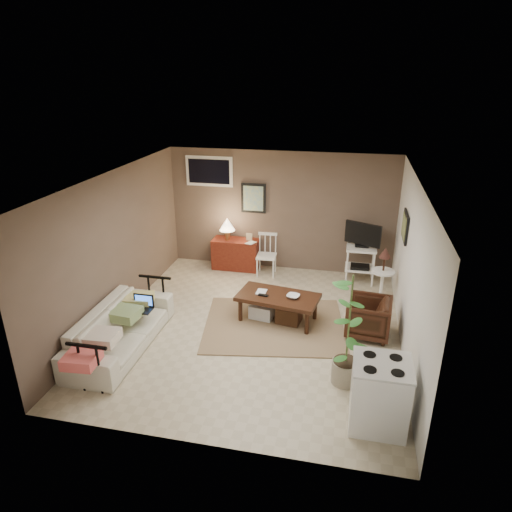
% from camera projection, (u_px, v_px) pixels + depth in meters
% --- Properties ---
extents(floor, '(5.00, 5.00, 0.00)m').
position_uv_depth(floor, '(254.00, 328.00, 7.27)').
color(floor, '#C1B293').
rests_on(floor, ground).
extents(art_back, '(0.50, 0.03, 0.60)m').
position_uv_depth(art_back, '(253.00, 198.00, 9.07)').
color(art_back, black).
extents(art_right, '(0.03, 0.60, 0.45)m').
position_uv_depth(art_right, '(405.00, 226.00, 7.21)').
color(art_right, black).
extents(window, '(0.96, 0.03, 0.60)m').
position_uv_depth(window, '(209.00, 171.00, 9.05)').
color(window, white).
extents(rug, '(2.47, 2.10, 0.02)m').
position_uv_depth(rug, '(274.00, 325.00, 7.34)').
color(rug, '#8B7051').
rests_on(rug, floor).
extents(coffee_table, '(1.38, 0.86, 0.49)m').
position_uv_depth(coffee_table, '(277.00, 306.00, 7.39)').
color(coffee_table, '#351B0E').
rests_on(coffee_table, floor).
extents(sofa, '(0.61, 2.09, 0.82)m').
position_uv_depth(sofa, '(120.00, 322.00, 6.63)').
color(sofa, beige).
rests_on(sofa, floor).
extents(sofa_pillows, '(0.40, 1.99, 0.14)m').
position_uv_depth(sofa_pillows, '(114.00, 326.00, 6.37)').
color(sofa_pillows, beige).
rests_on(sofa_pillows, sofa).
extents(sofa_end_rails, '(0.56, 2.09, 0.70)m').
position_uv_depth(sofa_end_rails, '(128.00, 327.00, 6.63)').
color(sofa_end_rails, black).
rests_on(sofa_end_rails, floor).
extents(laptop, '(0.32, 0.23, 0.22)m').
position_uv_depth(laptop, '(143.00, 305.00, 6.87)').
color(laptop, black).
rests_on(laptop, sofa).
extents(red_console, '(0.93, 0.42, 1.08)m').
position_uv_depth(red_console, '(235.00, 251.00, 9.34)').
color(red_console, maroon).
rests_on(red_console, floor).
extents(spindle_chair, '(0.39, 0.39, 0.83)m').
position_uv_depth(spindle_chair, '(267.00, 256.00, 9.05)').
color(spindle_chair, white).
rests_on(spindle_chair, floor).
extents(tv_stand, '(0.67, 0.46, 1.19)m').
position_uv_depth(tv_stand, '(361.00, 251.00, 8.64)').
color(tv_stand, white).
rests_on(tv_stand, floor).
extents(side_table, '(0.40, 0.40, 1.06)m').
position_uv_depth(side_table, '(383.00, 270.00, 7.77)').
color(side_table, white).
rests_on(side_table, floor).
extents(armchair, '(0.66, 0.70, 0.66)m').
position_uv_depth(armchair, '(368.00, 316.00, 6.97)').
color(armchair, black).
rests_on(armchair, floor).
extents(potted_plant, '(0.39, 0.39, 1.57)m').
position_uv_depth(potted_plant, '(349.00, 327.00, 5.70)').
color(potted_plant, gray).
rests_on(potted_plant, floor).
extents(stove, '(0.64, 0.60, 0.84)m').
position_uv_depth(stove, '(379.00, 394.00, 5.14)').
color(stove, white).
rests_on(stove, floor).
extents(bowl, '(0.21, 0.09, 0.20)m').
position_uv_depth(bowl, '(293.00, 292.00, 7.20)').
color(bowl, '#351B0E').
rests_on(bowl, coffee_table).
extents(book_table, '(0.16, 0.02, 0.22)m').
position_uv_depth(book_table, '(257.00, 286.00, 7.39)').
color(book_table, '#351B0E').
rests_on(book_table, coffee_table).
extents(book_console, '(0.15, 0.08, 0.21)m').
position_uv_depth(book_console, '(248.00, 238.00, 9.06)').
color(book_console, '#351B0E').
rests_on(book_console, red_console).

